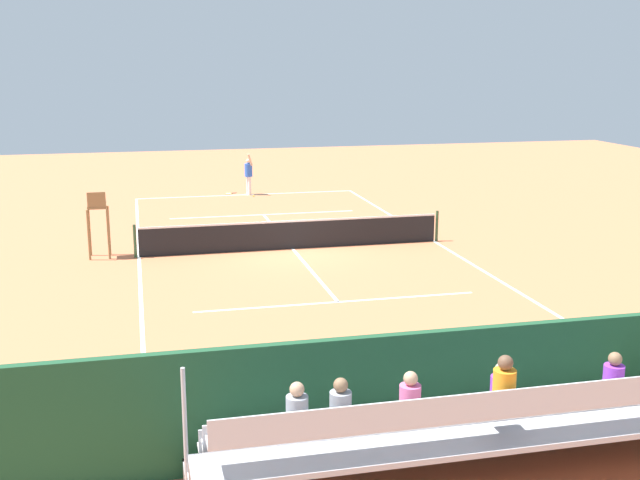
{
  "coord_description": "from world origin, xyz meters",
  "views": [
    {
      "loc": [
        4.94,
        25.04,
        6.18
      ],
      "look_at": [
        0.0,
        4.0,
        1.2
      ],
      "focal_mm": 44.24,
      "sensor_mm": 36.0,
      "label": 1
    }
  ],
  "objects_px": {
    "tennis_ball_near": "(254,196)",
    "tennis_player": "(248,173)",
    "tennis_racket": "(229,193)",
    "tennis_net": "(292,234)",
    "umpire_chair": "(98,217)",
    "courtside_bench": "(553,383)",
    "equipment_bag": "(456,417)",
    "bleacher_stand": "(499,427)"
  },
  "relations": [
    {
      "from": "tennis_ball_near",
      "to": "umpire_chair",
      "type": "bearing_deg",
      "value": 57.59
    },
    {
      "from": "tennis_net",
      "to": "bleacher_stand",
      "type": "bearing_deg",
      "value": 90.01
    },
    {
      "from": "courtside_bench",
      "to": "tennis_ball_near",
      "type": "bearing_deg",
      "value": -85.59
    },
    {
      "from": "courtside_bench",
      "to": "tennis_ball_near",
      "type": "xyz_separation_m",
      "value": [
        1.83,
        -23.68,
        -0.53
      ]
    },
    {
      "from": "bleacher_stand",
      "to": "tennis_ball_near",
      "type": "relative_size",
      "value": 137.27
    },
    {
      "from": "bleacher_stand",
      "to": "courtside_bench",
      "type": "distance_m",
      "value": 2.98
    },
    {
      "from": "tennis_player",
      "to": "tennis_ball_near",
      "type": "height_order",
      "value": "tennis_player"
    },
    {
      "from": "tennis_net",
      "to": "tennis_ball_near",
      "type": "bearing_deg",
      "value": -91.4
    },
    {
      "from": "equipment_bag",
      "to": "tennis_ball_near",
      "type": "relative_size",
      "value": 13.64
    },
    {
      "from": "umpire_chair",
      "to": "tennis_racket",
      "type": "xyz_separation_m",
      "value": [
        -5.44,
        -11.21,
        -1.3
      ]
    },
    {
      "from": "equipment_bag",
      "to": "courtside_bench",
      "type": "bearing_deg",
      "value": -176.11
    },
    {
      "from": "courtside_bench",
      "to": "equipment_bag",
      "type": "height_order",
      "value": "courtside_bench"
    },
    {
      "from": "umpire_chair",
      "to": "tennis_player",
      "type": "bearing_deg",
      "value": -120.39
    },
    {
      "from": "tennis_racket",
      "to": "tennis_player",
      "type": "bearing_deg",
      "value": 154.03
    },
    {
      "from": "tennis_net",
      "to": "courtside_bench",
      "type": "distance_m",
      "value": 13.43
    },
    {
      "from": "tennis_ball_near",
      "to": "tennis_racket",
      "type": "bearing_deg",
      "value": -45.78
    },
    {
      "from": "bleacher_stand",
      "to": "tennis_player",
      "type": "distance_m",
      "value": 26.4
    },
    {
      "from": "umpire_chair",
      "to": "courtside_bench",
      "type": "height_order",
      "value": "umpire_chair"
    },
    {
      "from": "umpire_chair",
      "to": "tennis_player",
      "type": "distance_m",
      "value": 12.5
    },
    {
      "from": "courtside_bench",
      "to": "tennis_racket",
      "type": "xyz_separation_m",
      "value": [
        2.84,
        -24.72,
        -0.54
      ]
    },
    {
      "from": "bleacher_stand",
      "to": "equipment_bag",
      "type": "xyz_separation_m",
      "value": [
        -0.19,
        -1.98,
        -0.78
      ]
    },
    {
      "from": "bleacher_stand",
      "to": "tennis_net",
      "type": "bearing_deg",
      "value": -89.99
    },
    {
      "from": "equipment_bag",
      "to": "tennis_player",
      "type": "height_order",
      "value": "tennis_player"
    },
    {
      "from": "equipment_bag",
      "to": "tennis_player",
      "type": "distance_m",
      "value": 24.43
    },
    {
      "from": "bleacher_stand",
      "to": "courtside_bench",
      "type": "xyz_separation_m",
      "value": [
        -2.08,
        -2.1,
        -0.4
      ]
    },
    {
      "from": "tennis_net",
      "to": "tennis_racket",
      "type": "distance_m",
      "value": 11.49
    },
    {
      "from": "tennis_net",
      "to": "tennis_racket",
      "type": "relative_size",
      "value": 17.57
    },
    {
      "from": "bleacher_stand",
      "to": "umpire_chair",
      "type": "distance_m",
      "value": 16.81
    },
    {
      "from": "courtside_bench",
      "to": "tennis_racket",
      "type": "distance_m",
      "value": 24.89
    },
    {
      "from": "courtside_bench",
      "to": "equipment_bag",
      "type": "relative_size",
      "value": 2.0
    },
    {
      "from": "courtside_bench",
      "to": "tennis_ball_near",
      "type": "distance_m",
      "value": 23.75
    },
    {
      "from": "umpire_chair",
      "to": "equipment_bag",
      "type": "height_order",
      "value": "umpire_chair"
    },
    {
      "from": "bleacher_stand",
      "to": "equipment_bag",
      "type": "height_order",
      "value": "bleacher_stand"
    },
    {
      "from": "equipment_bag",
      "to": "tennis_racket",
      "type": "height_order",
      "value": "equipment_bag"
    },
    {
      "from": "tennis_player",
      "to": "tennis_net",
      "type": "bearing_deg",
      "value": 89.37
    },
    {
      "from": "umpire_chair",
      "to": "courtside_bench",
      "type": "xyz_separation_m",
      "value": [
        -8.28,
        13.51,
        -0.76
      ]
    },
    {
      "from": "tennis_net",
      "to": "tennis_player",
      "type": "xyz_separation_m",
      "value": [
        -0.12,
        -11.02,
        0.51
      ]
    },
    {
      "from": "bleacher_stand",
      "to": "equipment_bag",
      "type": "bearing_deg",
      "value": -95.41
    },
    {
      "from": "tennis_ball_near",
      "to": "tennis_player",
      "type": "bearing_deg",
      "value": -77.78
    },
    {
      "from": "tennis_net",
      "to": "courtside_bench",
      "type": "height_order",
      "value": "tennis_net"
    },
    {
      "from": "tennis_player",
      "to": "tennis_racket",
      "type": "distance_m",
      "value": 1.4
    },
    {
      "from": "tennis_player",
      "to": "tennis_ball_near",
      "type": "xyz_separation_m",
      "value": [
        -0.13,
        0.61,
        -0.98
      ]
    }
  ]
}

